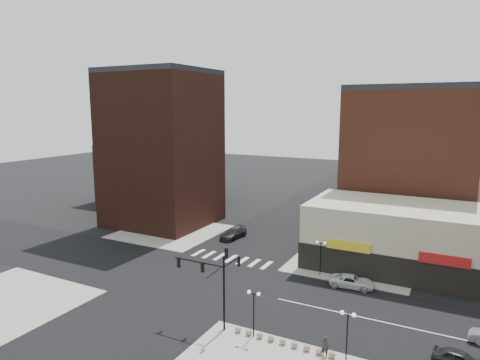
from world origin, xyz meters
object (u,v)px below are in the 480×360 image
at_px(white_suv, 352,281).
at_px(pedestrian, 325,346).
at_px(traffic_signal, 217,275).
at_px(street_lamp_se_b, 348,324).
at_px(dark_sedan_east, 460,359).
at_px(dark_sedan_north, 233,233).
at_px(street_lamp_ne, 321,249).
at_px(street_lamp_se_a, 254,302).

bearing_deg(white_suv, pedestrian, 177.92).
relative_size(traffic_signal, street_lamp_se_b, 1.87).
distance_m(street_lamp_se_b, white_suv, 15.02).
bearing_deg(street_lamp_se_b, dark_sedan_east, 23.78).
relative_size(street_lamp_se_b, dark_sedan_north, 0.79).
bearing_deg(dark_sedan_east, dark_sedan_north, 63.65).
distance_m(traffic_signal, pedestrian, 10.84).
bearing_deg(street_lamp_ne, dark_sedan_east, -40.12).
xyz_separation_m(street_lamp_se_b, street_lamp_ne, (-7.00, 16.00, 0.00)).
bearing_deg(street_lamp_ne, white_suv, -20.12).
height_order(dark_sedan_east, dark_sedan_north, dark_sedan_north).
bearing_deg(white_suv, dark_sedan_east, -142.53).
bearing_deg(pedestrian, dark_sedan_east, -157.90).
distance_m(traffic_signal, street_lamp_se_b, 11.88).
xyz_separation_m(street_lamp_se_a, white_suv, (5.10, 14.50, -2.61)).
bearing_deg(street_lamp_se_a, dark_sedan_north, 121.94).
bearing_deg(street_lamp_ne, pedestrian, -71.64).
bearing_deg(dark_sedan_east, pedestrian, 117.38).
bearing_deg(street_lamp_ne, street_lamp_se_b, -66.37).
bearing_deg(dark_sedan_east, street_lamp_ne, 57.33).
bearing_deg(street_lamp_se_a, dark_sedan_east, 12.33).
xyz_separation_m(traffic_signal, dark_sedan_north, (-11.31, 24.01, -4.20)).
relative_size(street_lamp_se_a, dark_sedan_east, 1.05).
xyz_separation_m(traffic_signal, street_lamp_se_a, (3.76, -0.17, -1.67)).
distance_m(street_lamp_se_b, dark_sedan_east, 8.99).
relative_size(street_lamp_se_b, pedestrian, 2.46).
height_order(traffic_signal, dark_sedan_north, traffic_signal).
bearing_deg(street_lamp_se_a, traffic_signal, 177.43).
height_order(street_lamp_se_b, dark_sedan_north, street_lamp_se_b).
distance_m(dark_sedan_east, dark_sedan_north, 37.24).
bearing_deg(dark_sedan_north, traffic_signal, -58.25).
height_order(street_lamp_ne, white_suv, street_lamp_ne).
relative_size(traffic_signal, street_lamp_ne, 1.87).
height_order(dark_sedan_east, pedestrian, pedestrian).
distance_m(white_suv, dark_sedan_north, 22.37).
bearing_deg(pedestrian, street_lamp_se_a, 2.16).
height_order(street_lamp_se_b, dark_sedan_east, street_lamp_se_b).
bearing_deg(dark_sedan_north, street_lamp_ne, -20.44).
relative_size(street_lamp_se_b, street_lamp_ne, 1.00).
bearing_deg(street_lamp_se_a, street_lamp_se_b, 0.00).
xyz_separation_m(street_lamp_se_b, pedestrian, (-1.69, 0.00, -2.33)).
xyz_separation_m(street_lamp_ne, dark_sedan_north, (-16.08, 8.18, -2.53)).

